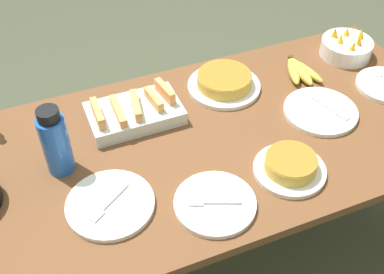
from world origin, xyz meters
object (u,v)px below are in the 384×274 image
frittata_plate_side (224,82)px  empty_plate_mid_edge (215,203)px  banana_bunch (299,71)px  water_bottle (55,142)px  empty_plate_far_left (110,204)px  empty_plate_near_front (321,111)px  melon_tray (135,112)px  fruit_bowl_mango (346,47)px  frittata_plate_center (290,166)px

frittata_plate_side → empty_plate_mid_edge: frittata_plate_side is taller
banana_bunch → water_bottle: 0.95m
empty_plate_far_left → water_bottle: (-0.10, 0.20, 0.10)m
empty_plate_near_front → empty_plate_far_left: (-0.78, -0.12, -0.00)m
empty_plate_near_front → water_bottle: water_bottle is taller
empty_plate_near_front → melon_tray: bearing=160.6°
frittata_plate_side → empty_plate_mid_edge: (-0.26, -0.49, -0.02)m
frittata_plate_side → empty_plate_near_front: (0.25, -0.26, -0.02)m
empty_plate_near_front → fruit_bowl_mango: bearing=42.8°
frittata_plate_side → fruit_bowl_mango: fruit_bowl_mango is taller
water_bottle → frittata_plate_center: bearing=-23.7°
banana_bunch → empty_plate_far_left: size_ratio=0.74×
banana_bunch → fruit_bowl_mango: size_ratio=0.94×
banana_bunch → frittata_plate_side: frittata_plate_side is taller
melon_tray → frittata_plate_center: 0.55m
empty_plate_far_left → frittata_plate_side: bearing=35.1°
banana_bunch → melon_tray: (-0.65, -0.01, 0.01)m
frittata_plate_side → water_bottle: water_bottle is taller
melon_tray → empty_plate_mid_edge: 0.46m
melon_tray → frittata_plate_side: bearing=6.8°
frittata_plate_side → empty_plate_far_left: size_ratio=1.05×
banana_bunch → empty_plate_mid_edge: banana_bunch is taller
empty_plate_far_left → water_bottle: bearing=115.9°
frittata_plate_side → water_bottle: 0.66m
melon_tray → empty_plate_near_front: melon_tray is taller
water_bottle → frittata_plate_side: bearing=15.4°
frittata_plate_side → banana_bunch: bearing=-6.4°
melon_tray → frittata_plate_center: size_ratio=1.41×
banana_bunch → fruit_bowl_mango: bearing=10.7°
banana_bunch → frittata_plate_center: size_ratio=0.85×
empty_plate_near_front → water_bottle: 0.89m
empty_plate_mid_edge → fruit_bowl_mango: bearing=32.0°
banana_bunch → empty_plate_near_front: (-0.05, -0.22, -0.01)m
banana_bunch → melon_tray: size_ratio=0.60×
frittata_plate_side → fruit_bowl_mango: (0.54, 0.01, 0.01)m
banana_bunch → empty_plate_mid_edge: bearing=-140.8°
empty_plate_far_left → empty_plate_mid_edge: 0.30m
banana_bunch → frittata_plate_side: bearing=173.6°
frittata_plate_side → fruit_bowl_mango: size_ratio=1.34×
frittata_plate_side → empty_plate_near_front: 0.36m
fruit_bowl_mango → empty_plate_far_left: bearing=-160.2°
frittata_plate_center → frittata_plate_side: (-0.01, 0.45, 0.00)m
empty_plate_near_front → empty_plate_mid_edge: (-0.51, -0.23, -0.00)m
fruit_bowl_mango → banana_bunch: bearing=-169.3°
melon_tray → water_bottle: (-0.28, -0.13, 0.08)m
frittata_plate_side → empty_plate_far_left: frittata_plate_side is taller
empty_plate_near_front → empty_plate_mid_edge: 0.56m
empty_plate_near_front → empty_plate_mid_edge: same height
empty_plate_mid_edge → fruit_bowl_mango: fruit_bowl_mango is taller
banana_bunch → water_bottle: water_bottle is taller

